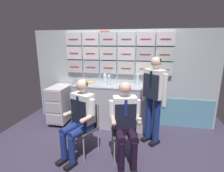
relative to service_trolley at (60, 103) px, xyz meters
The scene contains 18 objects.
ground 1.78m from the service_trolley, 35.76° to the right, with size 4.80×4.80×0.04m, color #363044.
galley_bulkhead 1.57m from the service_trolley, 15.05° to the left, with size 4.20×0.14×2.15m.
galley_counter 1.31m from the service_trolley, ahead, with size 1.90×0.53×0.96m.
service_trolley is the anchor object (origin of this frame).
folding_chair_left 1.39m from the service_trolley, 43.62° to the right, with size 0.53×0.53×0.87m.
crew_member_left 1.47m from the service_trolley, 49.57° to the right, with size 0.57×0.70×1.31m.
folding_chair_right 1.89m from the service_trolley, 29.93° to the right, with size 0.50×0.50×0.87m.
crew_member_right 2.03m from the service_trolley, 33.08° to the right, with size 0.52×0.68×1.29m.
crew_member_standing 2.22m from the service_trolley, 11.64° to the right, with size 0.42×0.40×1.64m.
water_bottle_blue_cap 2.06m from the service_trolley, ahead, with size 0.08×0.08×0.29m.
sparkling_bottle_green 1.22m from the service_trolley, ahead, with size 0.07×0.07×0.26m.
water_bottle_clear 1.89m from the service_trolley, ahead, with size 0.06×0.06×0.30m.
water_bottle_tall 1.33m from the service_trolley, ahead, with size 0.07×0.07×0.28m.
coffee_cup_white 2.17m from the service_trolley, ahead, with size 0.07×0.07×0.08m.
paper_cup_blue 0.74m from the service_trolley, ahead, with size 0.07×0.07×0.07m.
paper_cup_tan 0.77m from the service_trolley, 23.06° to the left, with size 0.06×0.06×0.07m.
coffee_cup_spare 1.38m from the service_trolley, ahead, with size 0.06×0.06×0.06m.
snack_banana 0.89m from the service_trolley, 15.46° to the left, with size 0.17×0.10×0.04m.
Camera 1 is at (0.61, -2.60, 1.89)m, focal length 28.36 mm.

